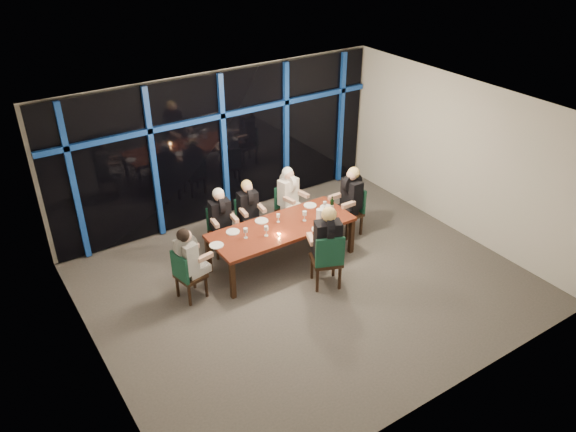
{
  "coord_description": "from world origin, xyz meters",
  "views": [
    {
      "loc": [
        -4.55,
        -6.32,
        5.81
      ],
      "look_at": [
        0.0,
        0.6,
        1.05
      ],
      "focal_mm": 35.0,
      "sensor_mm": 36.0,
      "label": 1
    }
  ],
  "objects": [
    {
      "name": "room",
      "position": [
        0.0,
        0.0,
        2.02
      ],
      "size": [
        7.04,
        7.0,
        3.02
      ],
      "color": "#56514C",
      "rests_on": "ground"
    },
    {
      "name": "plate_far_right",
      "position": [
        0.84,
        1.13,
        0.76
      ],
      "size": [
        0.24,
        0.24,
        0.01
      ],
      "primitive_type": "cylinder",
      "color": "white",
      "rests_on": "dining_table"
    },
    {
      "name": "chair_far_right",
      "position": [
        0.73,
        1.76,
        0.51
      ],
      "size": [
        0.49,
        0.49,
        0.91
      ],
      "rotation": [
        0.0,
        0.0,
        0.18
      ],
      "color": "black",
      "rests_on": "ground"
    },
    {
      "name": "chair_far_left",
      "position": [
        -0.75,
        1.73,
        0.5
      ],
      "size": [
        0.46,
        0.46,
        0.9
      ],
      "rotation": [
        0.0,
        0.0,
        -0.1
      ],
      "color": "black",
      "rests_on": "ground"
    },
    {
      "name": "dining_table",
      "position": [
        0.0,
        0.8,
        0.68
      ],
      "size": [
        2.6,
        1.0,
        0.75
      ],
      "color": "maroon",
      "rests_on": "ground"
    },
    {
      "name": "wine_glass_e",
      "position": [
        0.99,
        0.87,
        0.87
      ],
      "size": [
        0.06,
        0.06,
        0.17
      ],
      "color": "white",
      "rests_on": "dining_table"
    },
    {
      "name": "plate_near_mid",
      "position": [
        0.47,
        0.35,
        0.76
      ],
      "size": [
        0.24,
        0.24,
        0.01
      ],
      "primitive_type": "cylinder",
      "color": "white",
      "rests_on": "dining_table"
    },
    {
      "name": "tea_light",
      "position": [
        -0.2,
        0.58,
        0.76
      ],
      "size": [
        0.05,
        0.05,
        0.03
      ],
      "primitive_type": "cylinder",
      "color": "#F29E48",
      "rests_on": "dining_table"
    },
    {
      "name": "water_pitcher",
      "position": [
        0.68,
        0.61,
        0.86
      ],
      "size": [
        0.13,
        0.12,
        0.22
      ],
      "rotation": [
        0.0,
        0.0,
        0.14
      ],
      "color": "silver",
      "rests_on": "dining_table"
    },
    {
      "name": "diner_far_left",
      "position": [
        -0.76,
        1.65,
        0.86
      ],
      "size": [
        0.47,
        0.58,
        0.87
      ],
      "rotation": [
        0.0,
        0.0,
        -0.1
      ],
      "color": "black",
      "rests_on": "ground"
    },
    {
      "name": "plate_end_right",
      "position": [
        1.06,
        0.9,
        0.76
      ],
      "size": [
        0.24,
        0.24,
        0.01
      ],
      "primitive_type": "cylinder",
      "color": "white",
      "rests_on": "dining_table"
    },
    {
      "name": "plate_end_left",
      "position": [
        -1.25,
        0.86,
        0.76
      ],
      "size": [
        0.24,
        0.24,
        0.01
      ],
      "primitive_type": "cylinder",
      "color": "white",
      "rests_on": "dining_table"
    },
    {
      "name": "diner_end_left",
      "position": [
        -1.8,
        0.75,
        0.87
      ],
      "size": [
        0.6,
        0.5,
        0.88
      ],
      "rotation": [
        0.0,
        0.0,
        1.77
      ],
      "color": "black",
      "rests_on": "ground"
    },
    {
      "name": "wine_glass_b",
      "position": [
        0.03,
        0.96,
        0.87
      ],
      "size": [
        0.06,
        0.06,
        0.16
      ],
      "color": "silver",
      "rests_on": "dining_table"
    },
    {
      "name": "wine_glass_c",
      "position": [
        0.44,
        0.74,
        0.89
      ],
      "size": [
        0.07,
        0.07,
        0.19
      ],
      "color": "silver",
      "rests_on": "dining_table"
    },
    {
      "name": "window_wall",
      "position": [
        0.01,
        2.93,
        1.55
      ],
      "size": [
        6.86,
        0.43,
        2.94
      ],
      "color": "black",
      "rests_on": "ground"
    },
    {
      "name": "diner_near_mid",
      "position": [
        0.26,
        -0.17,
        0.99
      ],
      "size": [
        0.64,
        0.71,
        1.01
      ],
      "rotation": [
        0.0,
        0.0,
        2.76
      ],
      "color": "black",
      "rests_on": "ground"
    },
    {
      "name": "diner_far_right",
      "position": [
        0.75,
        1.69,
        0.87
      ],
      "size": [
        0.49,
        0.6,
        0.88
      ],
      "rotation": [
        0.0,
        0.0,
        0.18
      ],
      "color": "white",
      "rests_on": "ground"
    },
    {
      "name": "plate_far_left",
      "position": [
        -0.82,
        1.09,
        0.76
      ],
      "size": [
        0.24,
        0.24,
        0.01
      ],
      "primitive_type": "cylinder",
      "color": "white",
      "rests_on": "dining_table"
    },
    {
      "name": "wine_glass_a",
      "position": [
        -0.39,
        0.68,
        0.89
      ],
      "size": [
        0.07,
        0.07,
        0.19
      ],
      "color": "silver",
      "rests_on": "dining_table"
    },
    {
      "name": "chair_end_left",
      "position": [
        -1.88,
        0.74,
        0.51
      ],
      "size": [
        0.49,
        0.49,
        0.91
      ],
      "rotation": [
        0.0,
        0.0,
        1.77
      ],
      "color": "black",
      "rests_on": "ground"
    },
    {
      "name": "wine_bottle",
      "position": [
        1.05,
        0.73,
        0.87
      ],
      "size": [
        0.07,
        0.07,
        0.32
      ],
      "rotation": [
        0.0,
        0.0,
        -0.18
      ],
      "color": "black",
      "rests_on": "dining_table"
    },
    {
      "name": "chair_near_mid",
      "position": [
        0.23,
        -0.25,
        0.58
      ],
      "size": [
        0.63,
        0.63,
        1.04
      ],
      "rotation": [
        0.0,
        0.0,
        2.76
      ],
      "color": "black",
      "rests_on": "ground"
    },
    {
      "name": "chair_end_right",
      "position": [
        1.7,
        0.91,
        0.54
      ],
      "size": [
        0.45,
        0.45,
        0.96
      ],
      "rotation": [
        0.0,
        0.0,
        4.73
      ],
      "color": "black",
      "rests_on": "ground"
    },
    {
      "name": "plate_far_mid",
      "position": [
        -0.21,
        1.14,
        0.76
      ],
      "size": [
        0.24,
        0.24,
        0.01
      ],
      "primitive_type": "cylinder",
      "color": "white",
      "rests_on": "dining_table"
    },
    {
      "name": "chair_far_mid",
      "position": [
        -0.15,
        1.78,
        0.49
      ],
      "size": [
        0.45,
        0.45,
        0.88
      ],
      "rotation": [
        0.0,
        0.0,
        -0.09
      ],
      "color": "black",
      "rests_on": "ground"
    },
    {
      "name": "wine_glass_d",
      "position": [
        -0.72,
        0.81,
        0.89
      ],
      "size": [
        0.07,
        0.07,
        0.19
      ],
      "color": "silver",
      "rests_on": "dining_table"
    },
    {
      "name": "diner_far_mid",
      "position": [
        -0.16,
        1.7,
        0.84
      ],
      "size": [
        0.46,
        0.57,
        0.86
      ],
      "rotation": [
        0.0,
        0.0,
        -0.09
      ],
      "color": "black",
      "rests_on": "ground"
    },
    {
      "name": "diner_end_right",
      "position": [
        1.62,
        0.91,
        0.92
      ],
      "size": [
        0.6,
        0.48,
        0.94
      ],
      "rotation": [
        0.0,
        0.0,
        4.73
      ],
      "color": "black",
      "rests_on": "ground"
    }
  ]
}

